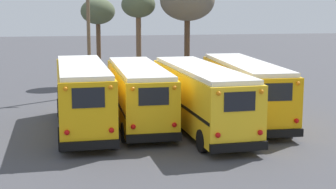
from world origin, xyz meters
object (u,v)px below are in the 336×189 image
at_px(school_bus_0, 83,95).
at_px(bare_tree_0, 187,1).
at_px(bare_tree_1, 138,8).
at_px(school_bus_3, 245,89).
at_px(school_bus_1, 139,93).
at_px(school_bus_2, 200,96).
at_px(utility_pole, 88,28).
at_px(bare_tree_2, 98,13).

bearing_deg(school_bus_0, bare_tree_0, 56.08).
bearing_deg(bare_tree_0, bare_tree_1, 153.22).
relative_size(school_bus_3, bare_tree_0, 1.29).
xyz_separation_m(school_bus_0, school_bus_1, (2.88, 0.86, -0.13)).
xyz_separation_m(school_bus_3, bare_tree_0, (-0.76, 10.84, 4.72)).
xyz_separation_m(school_bus_2, utility_pole, (-5.07, 11.16, 2.90)).
bearing_deg(utility_pole, school_bus_3, -49.95).
bearing_deg(bare_tree_2, bare_tree_0, -31.56).
xyz_separation_m(bare_tree_0, bare_tree_1, (-3.37, 1.70, -0.47)).
relative_size(school_bus_2, utility_pole, 1.22).
relative_size(utility_pole, bare_tree_0, 1.10).
bearing_deg(school_bus_1, bare_tree_0, 65.28).
height_order(school_bus_1, bare_tree_1, bare_tree_1).
xyz_separation_m(utility_pole, bare_tree_1, (3.83, 3.08, 1.34)).
xyz_separation_m(utility_pole, bare_tree_2, (0.92, 5.23, 0.92)).
bearing_deg(school_bus_1, bare_tree_1, 82.58).
relative_size(school_bus_3, utility_pole, 1.17).
xyz_separation_m(bare_tree_0, bare_tree_2, (-6.28, 3.85, -0.89)).
relative_size(school_bus_0, bare_tree_1, 1.36).
bearing_deg(bare_tree_0, school_bus_0, -123.92).
xyz_separation_m(school_bus_3, utility_pole, (-7.96, 9.47, 2.91)).
xyz_separation_m(school_bus_1, bare_tree_1, (1.64, 12.58, 4.30)).
distance_m(school_bus_1, school_bus_2, 3.33).
relative_size(bare_tree_0, bare_tree_1, 1.12).
bearing_deg(bare_tree_2, utility_pole, -99.99).
bearing_deg(school_bus_2, school_bus_1, 150.05).
xyz_separation_m(school_bus_2, bare_tree_2, (-4.15, 16.39, 3.82)).
bearing_deg(school_bus_2, school_bus_0, 172.08).
bearing_deg(school_bus_3, school_bus_0, -174.12).
height_order(school_bus_1, utility_pole, utility_pole).
xyz_separation_m(school_bus_2, bare_tree_1, (-1.25, 14.24, 4.24)).
bearing_deg(school_bus_3, school_bus_2, -149.58).
bearing_deg(school_bus_3, bare_tree_0, 94.02).
height_order(school_bus_1, bare_tree_0, bare_tree_0).
xyz_separation_m(school_bus_3, bare_tree_1, (-4.13, 12.55, 4.25)).
xyz_separation_m(school_bus_1, school_bus_2, (2.89, -1.66, 0.06)).
distance_m(school_bus_0, school_bus_1, 3.01).
bearing_deg(bare_tree_0, bare_tree_2, 148.44).
xyz_separation_m(school_bus_0, school_bus_3, (8.65, 0.89, -0.09)).
bearing_deg(school_bus_2, school_bus_3, 30.42).
xyz_separation_m(utility_pole, bare_tree_0, (7.20, 1.38, 1.81)).
bearing_deg(school_bus_0, utility_pole, 86.16).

